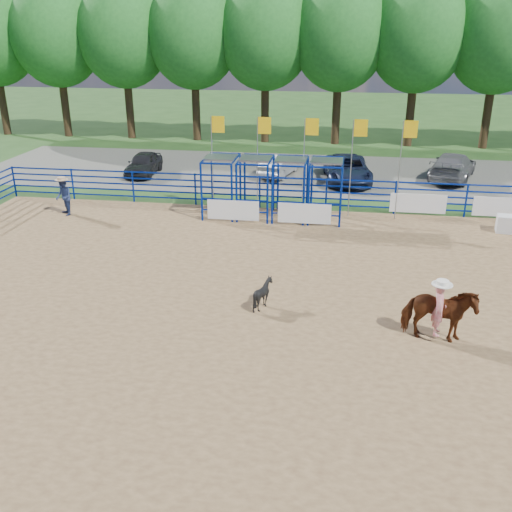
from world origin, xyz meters
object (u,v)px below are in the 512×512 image
calf (263,294)px  car_a (144,164)px  car_b (279,164)px  car_d (453,166)px  car_c (347,169)px  horse_and_rider (439,310)px  spectator_cowboy (64,196)px

calf → car_a: (-8.88, 15.08, 0.17)m
car_b → car_d: size_ratio=0.77×
calf → car_c: car_c is taller
horse_and_rider → car_d: 18.11m
car_b → horse_and_rider: bearing=122.7°
spectator_cowboy → car_d: (17.79, 9.18, -0.15)m
car_a → car_c: (11.23, 0.14, 0.06)m
spectator_cowboy → car_c: spectator_cowboy is taller
horse_and_rider → spectator_cowboy: size_ratio=1.47×
horse_and_rider → car_d: bearing=79.9°
horse_and_rider → car_a: size_ratio=0.68×
horse_and_rider → spectator_cowboy: 16.98m
calf → car_d: size_ratio=0.18×
calf → car_b: bearing=-19.8°
spectator_cowboy → horse_and_rider: bearing=-30.6°
horse_and_rider → spectator_cowboy: bearing=149.4°
horse_and_rider → car_d: (3.18, 17.83, -0.19)m
spectator_cowboy → car_c: size_ratio=0.34×
horse_and_rider → spectator_cowboy: horse_and_rider is taller
horse_and_rider → car_c: (-2.42, 16.43, -0.22)m
calf → spectator_cowboy: spectator_cowboy is taller
spectator_cowboy → car_a: 7.70m
car_c → car_d: 5.78m
calf → car_b: size_ratio=0.24×
calf → car_c: size_ratio=0.18×
horse_and_rider → calf: bearing=165.8°
horse_and_rider → car_a: (-13.65, 16.29, -0.28)m
calf → spectator_cowboy: size_ratio=0.52×
car_c → car_b: bearing=161.1°
car_c → horse_and_rider: bearing=-87.7°
car_b → car_c: (3.72, -0.85, 0.07)m
spectator_cowboy → car_d: size_ratio=0.35×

